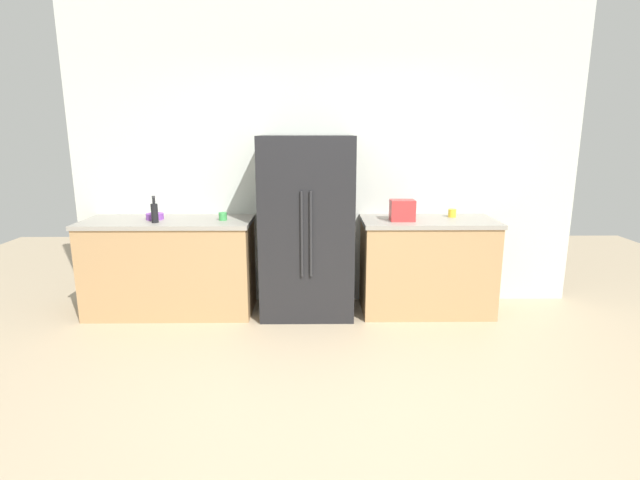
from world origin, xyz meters
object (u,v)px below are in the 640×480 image
object	(u,v)px
toaster	(402,210)
cup_a	(223,216)
refrigerator	(307,227)
bottle_a	(155,212)
bowl_a	(155,216)
cup_b	(452,213)

from	to	relation	value
toaster	cup_a	distance (m)	1.69
refrigerator	toaster	bearing A→B (deg)	-3.00
bottle_a	refrigerator	bearing A→B (deg)	4.91
refrigerator	bottle_a	size ratio (longest dim) A/B	6.89
refrigerator	bowl_a	world-z (taller)	refrigerator
bottle_a	bowl_a	distance (m)	0.19
refrigerator	bowl_a	size ratio (longest dim) A/B	10.44
bottle_a	bowl_a	xyz separation A→B (m)	(-0.06, 0.17, -0.07)
cup_b	bowl_a	distance (m)	2.87
toaster	cup_b	xyz separation A→B (m)	(0.52, 0.19, -0.06)
cup_a	cup_b	size ratio (longest dim) A/B	0.98
toaster	bowl_a	size ratio (longest dim) A/B	1.38
cup_a	refrigerator	bearing A→B (deg)	0.09
toaster	refrigerator	bearing A→B (deg)	177.00
refrigerator	toaster	world-z (taller)	refrigerator
bottle_a	cup_a	xyz separation A→B (m)	(0.60, 0.12, -0.06)
toaster	bottle_a	bearing A→B (deg)	-178.18
bottle_a	cup_a	world-z (taller)	bottle_a
refrigerator	bottle_a	bearing A→B (deg)	-175.09
refrigerator	bowl_a	bearing A→B (deg)	177.97
toaster	cup_b	distance (m)	0.56
refrigerator	bottle_a	world-z (taller)	refrigerator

